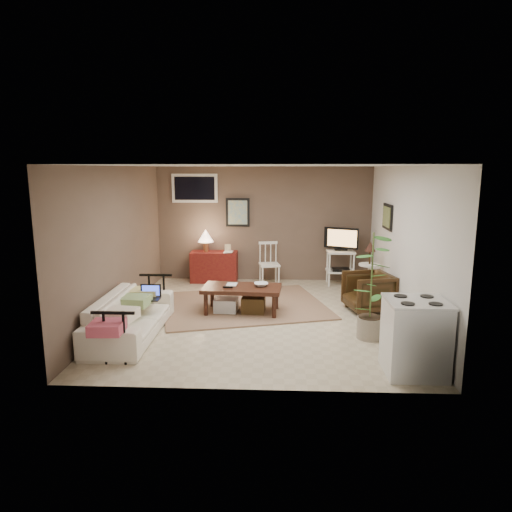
{
  "coord_description": "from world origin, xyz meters",
  "views": [
    {
      "loc": [
        0.28,
        -7.07,
        2.36
      ],
      "look_at": [
        -0.07,
        0.35,
        0.93
      ],
      "focal_mm": 32.0,
      "sensor_mm": 36.0,
      "label": 1
    }
  ],
  "objects_px": {
    "coffee_table": "(241,298)",
    "potted_plant": "(371,282)",
    "stove": "(415,337)",
    "sofa": "(130,309)",
    "spindle_chair": "(269,265)",
    "side_table": "(370,263)",
    "armchair": "(368,290)",
    "red_console": "(213,264)",
    "tv_stand": "(341,255)"
  },
  "relations": [
    {
      "from": "coffee_table",
      "to": "sofa",
      "type": "height_order",
      "value": "sofa"
    },
    {
      "from": "spindle_chair",
      "to": "tv_stand",
      "type": "relative_size",
      "value": 0.73
    },
    {
      "from": "spindle_chair",
      "to": "armchair",
      "type": "distance_m",
      "value": 2.44
    },
    {
      "from": "spindle_chair",
      "to": "stove",
      "type": "distance_m",
      "value": 4.48
    },
    {
      "from": "coffee_table",
      "to": "side_table",
      "type": "height_order",
      "value": "side_table"
    },
    {
      "from": "red_console",
      "to": "side_table",
      "type": "bearing_deg",
      "value": -19.06
    },
    {
      "from": "spindle_chair",
      "to": "tv_stand",
      "type": "xyz_separation_m",
      "value": [
        1.46,
        0.02,
        0.22
      ]
    },
    {
      "from": "spindle_chair",
      "to": "side_table",
      "type": "distance_m",
      "value": 2.09
    },
    {
      "from": "stove",
      "to": "armchair",
      "type": "bearing_deg",
      "value": 91.72
    },
    {
      "from": "spindle_chair",
      "to": "tv_stand",
      "type": "height_order",
      "value": "tv_stand"
    },
    {
      "from": "coffee_table",
      "to": "stove",
      "type": "xyz_separation_m",
      "value": [
        2.18,
        -2.14,
        0.18
      ]
    },
    {
      "from": "sofa",
      "to": "spindle_chair",
      "type": "xyz_separation_m",
      "value": [
        1.92,
        3.06,
        0.01
      ]
    },
    {
      "from": "side_table",
      "to": "armchair",
      "type": "relative_size",
      "value": 1.45
    },
    {
      "from": "side_table",
      "to": "armchair",
      "type": "bearing_deg",
      "value": -101.49
    },
    {
      "from": "coffee_table",
      "to": "red_console",
      "type": "relative_size",
      "value": 1.18
    },
    {
      "from": "red_console",
      "to": "spindle_chair",
      "type": "bearing_deg",
      "value": -6.67
    },
    {
      "from": "red_console",
      "to": "stove",
      "type": "bearing_deg",
      "value": -55.43
    },
    {
      "from": "sofa",
      "to": "potted_plant",
      "type": "xyz_separation_m",
      "value": [
        3.39,
        0.05,
        0.42
      ]
    },
    {
      "from": "spindle_chair",
      "to": "potted_plant",
      "type": "height_order",
      "value": "potted_plant"
    },
    {
      "from": "coffee_table",
      "to": "potted_plant",
      "type": "bearing_deg",
      "value": -28.75
    },
    {
      "from": "armchair",
      "to": "potted_plant",
      "type": "relative_size",
      "value": 0.47
    },
    {
      "from": "red_console",
      "to": "stove",
      "type": "relative_size",
      "value": 1.24
    },
    {
      "from": "sofa",
      "to": "red_console",
      "type": "bearing_deg",
      "value": -13.11
    },
    {
      "from": "sofa",
      "to": "side_table",
      "type": "height_order",
      "value": "side_table"
    },
    {
      "from": "tv_stand",
      "to": "side_table",
      "type": "bearing_deg",
      "value": -66.75
    },
    {
      "from": "potted_plant",
      "to": "sofa",
      "type": "bearing_deg",
      "value": -179.23
    },
    {
      "from": "red_console",
      "to": "potted_plant",
      "type": "distance_m",
      "value": 4.14
    },
    {
      "from": "sofa",
      "to": "armchair",
      "type": "xyz_separation_m",
      "value": [
        3.61,
        1.31,
        -0.03
      ]
    },
    {
      "from": "coffee_table",
      "to": "tv_stand",
      "type": "distance_m",
      "value": 2.77
    },
    {
      "from": "coffee_table",
      "to": "armchair",
      "type": "xyz_separation_m",
      "value": [
        2.11,
        0.22,
        0.09
      ]
    },
    {
      "from": "side_table",
      "to": "stove",
      "type": "height_order",
      "value": "side_table"
    },
    {
      "from": "potted_plant",
      "to": "spindle_chair",
      "type": "bearing_deg",
      "value": 115.91
    },
    {
      "from": "red_console",
      "to": "armchair",
      "type": "bearing_deg",
      "value": -33.45
    },
    {
      "from": "sofa",
      "to": "coffee_table",
      "type": "bearing_deg",
      "value": -54.22
    },
    {
      "from": "coffee_table",
      "to": "red_console",
      "type": "bearing_deg",
      "value": 109.62
    },
    {
      "from": "spindle_chair",
      "to": "potted_plant",
      "type": "xyz_separation_m",
      "value": [
        1.47,
        -3.02,
        0.41
      ]
    },
    {
      "from": "tv_stand",
      "to": "coffee_table",
      "type": "bearing_deg",
      "value": -133.24
    },
    {
      "from": "spindle_chair",
      "to": "armchair",
      "type": "height_order",
      "value": "spindle_chair"
    },
    {
      "from": "sofa",
      "to": "stove",
      "type": "height_order",
      "value": "stove"
    },
    {
      "from": "spindle_chair",
      "to": "sofa",
      "type": "bearing_deg",
      "value": -122.14
    },
    {
      "from": "tv_stand",
      "to": "spindle_chair",
      "type": "bearing_deg",
      "value": -179.16
    },
    {
      "from": "stove",
      "to": "potted_plant",
      "type": "bearing_deg",
      "value": 104.86
    },
    {
      "from": "sofa",
      "to": "spindle_chair",
      "type": "bearing_deg",
      "value": -32.14
    },
    {
      "from": "sofa",
      "to": "armchair",
      "type": "bearing_deg",
      "value": -70.12
    },
    {
      "from": "tv_stand",
      "to": "red_console",
      "type": "bearing_deg",
      "value": 177.47
    },
    {
      "from": "coffee_table",
      "to": "side_table",
      "type": "xyz_separation_m",
      "value": [
        2.28,
        1.07,
        0.38
      ]
    },
    {
      "from": "sofa",
      "to": "spindle_chair",
      "type": "relative_size",
      "value": 2.32
    },
    {
      "from": "side_table",
      "to": "sofa",
      "type": "bearing_deg",
      "value": -150.39
    },
    {
      "from": "spindle_chair",
      "to": "side_table",
      "type": "relative_size",
      "value": 0.83
    },
    {
      "from": "side_table",
      "to": "armchair",
      "type": "xyz_separation_m",
      "value": [
        -0.17,
        -0.84,
        -0.29
      ]
    }
  ]
}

